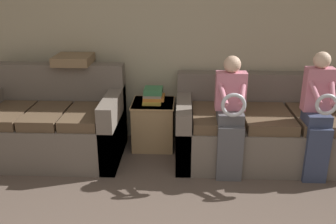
# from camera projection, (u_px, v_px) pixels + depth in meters

# --- Properties ---
(wall_back) EXTENTS (7.60, 0.06, 2.55)m
(wall_back) POSITION_uv_depth(u_px,v_px,m) (175.00, 37.00, 4.42)
(wall_back) COLOR #BCB293
(wall_back) RESTS_ON ground_plane
(couch_main) EXTENTS (1.94, 1.00, 0.89)m
(couch_main) POSITION_uv_depth(u_px,v_px,m) (263.00, 130.00, 4.20)
(couch_main) COLOR #70665B
(couch_main) RESTS_ON ground_plane
(couch_side) EXTENTS (1.57, 0.93, 1.00)m
(couch_side) POSITION_uv_depth(u_px,v_px,m) (53.00, 126.00, 4.24)
(couch_side) COLOR #70665B
(couch_side) RESTS_ON ground_plane
(child_left_seated) EXTENTS (0.31, 0.37, 1.23)m
(child_left_seated) POSITION_uv_depth(u_px,v_px,m) (231.00, 113.00, 3.71)
(child_left_seated) COLOR #56565B
(child_left_seated) RESTS_ON ground_plane
(child_right_seated) EXTENTS (0.27, 0.37, 1.28)m
(child_right_seated) POSITION_uv_depth(u_px,v_px,m) (318.00, 111.00, 3.67)
(child_right_seated) COLOR #384260
(child_right_seated) RESTS_ON ground_plane
(side_shelf) EXTENTS (0.50, 0.51, 0.56)m
(side_shelf) POSITION_uv_depth(u_px,v_px,m) (153.00, 124.00, 4.48)
(side_shelf) COLOR tan
(side_shelf) RESTS_ON ground_plane
(book_stack) EXTENTS (0.25, 0.29, 0.17)m
(book_stack) POSITION_uv_depth(u_px,v_px,m) (153.00, 96.00, 4.37)
(book_stack) COLOR gold
(book_stack) RESTS_ON side_shelf
(throw_pillow) EXTENTS (0.41, 0.41, 0.10)m
(throw_pillow) POSITION_uv_depth(u_px,v_px,m) (73.00, 60.00, 4.29)
(throw_pillow) COLOR #846B4C
(throw_pillow) RESTS_ON couch_side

